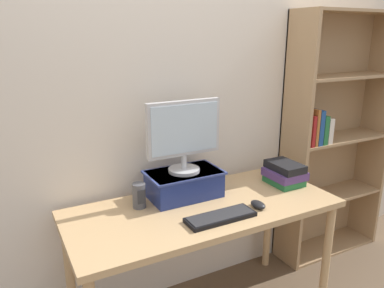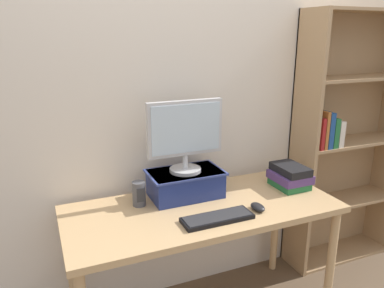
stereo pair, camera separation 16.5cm
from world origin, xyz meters
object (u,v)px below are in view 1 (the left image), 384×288
at_px(keyboard, 220,217).
at_px(computer_mouse, 258,205).
at_px(riser_box, 184,183).
at_px(book_stack, 285,174).
at_px(bookshelf_unit, 331,137).
at_px(desk_speaker, 139,196).
at_px(desk, 203,219).
at_px(computer_monitor, 184,133).

bearing_deg(keyboard, computer_mouse, 3.71).
height_order(riser_box, book_stack, riser_box).
height_order(bookshelf_unit, desk_speaker, bookshelf_unit).
distance_m(bookshelf_unit, keyboard, 1.35).
bearing_deg(desk, desk_speaker, 155.18).
distance_m(desk, bookshelf_unit, 1.32).
xyz_separation_m(keyboard, book_stack, (0.61, 0.21, 0.06)).
bearing_deg(riser_box, computer_mouse, -48.20).
bearing_deg(bookshelf_unit, desk_speaker, -175.76).
bearing_deg(desk_speaker, desk, -24.82).
bearing_deg(riser_box, book_stack, -11.27).
bearing_deg(riser_box, bookshelf_unit, 4.47).
relative_size(keyboard, desk_speaker, 2.69).
distance_m(book_stack, desk_speaker, 0.94).
distance_m(keyboard, book_stack, 0.65).
relative_size(computer_monitor, book_stack, 1.88).
xyz_separation_m(riser_box, computer_monitor, (0.00, -0.00, 0.30)).
bearing_deg(computer_mouse, desk_speaker, 151.69).
bearing_deg(riser_box, desk, -76.98).
relative_size(bookshelf_unit, book_stack, 7.84).
relative_size(bookshelf_unit, keyboard, 4.92).
distance_m(desk, book_stack, 0.63).
height_order(computer_monitor, book_stack, computer_monitor).
relative_size(keyboard, computer_mouse, 3.62).
xyz_separation_m(computer_monitor, book_stack, (0.65, -0.13, -0.32)).
relative_size(riser_box, desk_speaker, 3.10).
relative_size(desk, desk_speaker, 10.86).
height_order(riser_box, computer_mouse, riser_box).
relative_size(bookshelf_unit, riser_box, 4.27).
bearing_deg(keyboard, bookshelf_unit, 19.36).
distance_m(keyboard, desk_speaker, 0.46).
bearing_deg(desk_speaker, keyboard, -45.48).
xyz_separation_m(bookshelf_unit, riser_box, (-1.31, -0.10, -0.09)).
xyz_separation_m(riser_box, keyboard, (0.04, -0.34, -0.07)).
height_order(keyboard, desk_speaker, desk_speaker).
bearing_deg(keyboard, book_stack, 19.19).
bearing_deg(book_stack, desk, -176.67).
bearing_deg(computer_monitor, bookshelf_unit, 4.53).
bearing_deg(keyboard, desk, 89.64).
height_order(bookshelf_unit, riser_box, bookshelf_unit).
bearing_deg(keyboard, computer_monitor, 96.19).
xyz_separation_m(desk, computer_mouse, (0.25, -0.16, 0.10)).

